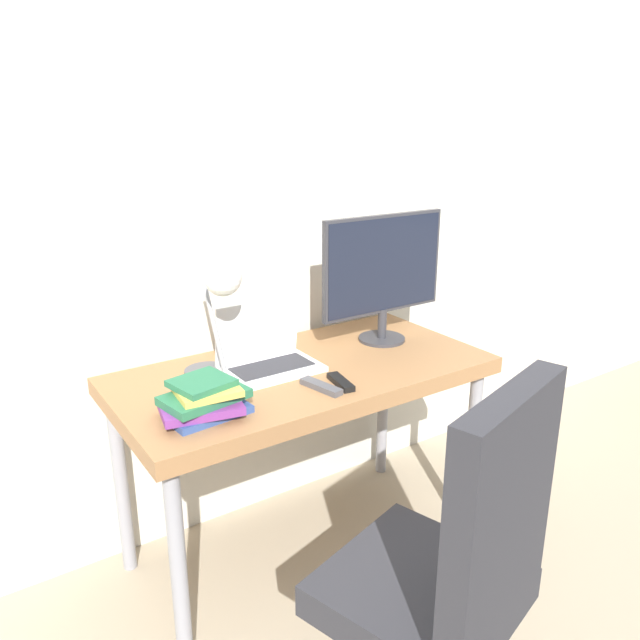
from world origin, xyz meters
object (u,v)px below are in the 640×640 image
(monitor, at_px, (383,271))
(desk_lamp, at_px, (219,298))
(book_stack, at_px, (204,400))
(office_chair, at_px, (453,566))
(laptop, at_px, (267,356))

(monitor, height_order, desk_lamp, monitor)
(monitor, height_order, book_stack, monitor)
(office_chair, bearing_deg, monitor, 59.85)
(monitor, height_order, office_chair, monitor)
(monitor, distance_m, desk_lamp, 0.74)
(office_chair, distance_m, book_stack, 0.84)
(monitor, xyz_separation_m, desk_lamp, (-0.73, -0.07, 0.02))
(office_chair, bearing_deg, book_stack, 111.95)
(desk_lamp, relative_size, office_chair, 0.41)
(book_stack, bearing_deg, desk_lamp, 49.52)
(book_stack, bearing_deg, office_chair, -68.05)
(desk_lamp, distance_m, office_chair, 1.05)
(monitor, bearing_deg, book_stack, -165.23)
(laptop, height_order, office_chair, office_chair)
(office_chair, xyz_separation_m, book_stack, (-0.30, 0.75, 0.23))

